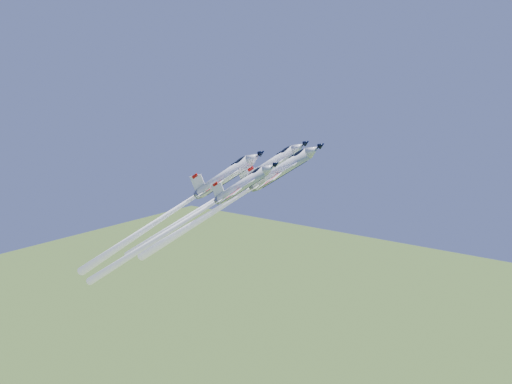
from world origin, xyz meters
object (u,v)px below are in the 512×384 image
Objects in this scene: jet_right at (175,228)px; jet_slot at (164,217)px; jet_left at (211,203)px; jet_lead at (225,204)px.

jet_slot is at bearing -134.14° from jet_right.
jet_left is 1.02× the size of jet_right.
jet_slot is at bearing -52.25° from jet_left.
jet_right is 0.92× the size of jet_slot.
jet_slot is (-8.80, 5.83, -0.39)m from jet_right.
jet_right is at bearing -56.02° from jet_lead.
jet_slot is (-6.28, -7.06, -2.43)m from jet_left.
jet_right is at bearing 45.86° from jet_slot.
jet_left is 9.76m from jet_slot.
jet_lead is 0.92× the size of jet_right.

